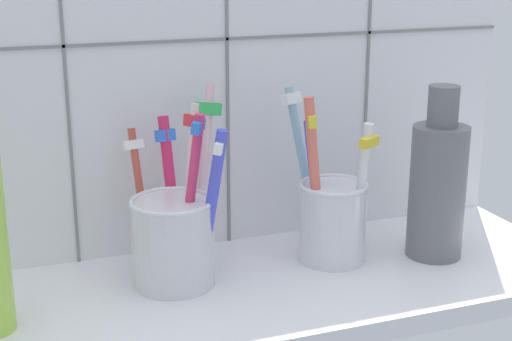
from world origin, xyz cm
name	(u,v)px	position (x,y,z in cm)	size (l,w,h in cm)	color
counter_slab	(265,291)	(0.00, 0.00, 1.00)	(64.00, 22.00, 2.00)	silver
tile_wall_back	(224,49)	(0.00, 12.00, 22.50)	(64.00, 2.20, 45.00)	white
toothbrush_cup_left	(175,233)	(-7.94, 2.82, 6.99)	(10.50, 10.53, 17.82)	silver
toothbrush_cup_right	(331,214)	(8.10, 2.67, 6.82)	(7.42, 9.42, 17.08)	silver
ceramic_vase	(439,186)	(18.53, -0.23, 9.50)	(5.65, 5.65, 17.65)	slate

